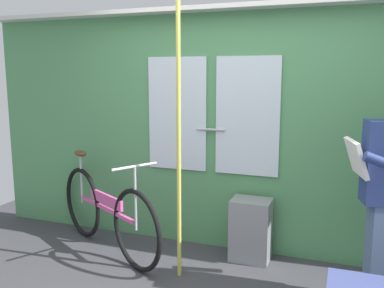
% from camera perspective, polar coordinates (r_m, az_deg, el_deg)
% --- Properties ---
extents(train_door_wall, '(5.32, 0.28, 2.30)m').
position_cam_1_polar(train_door_wall, '(4.02, 5.44, 2.30)').
color(train_door_wall, '#4C8C56').
rests_on(train_door_wall, ground_plane).
extents(bicycle_near_door, '(1.56, 0.91, 0.94)m').
position_cam_1_polar(bicycle_near_door, '(4.17, -11.52, -9.04)').
color(bicycle_near_door, black).
rests_on(bicycle_near_door, ground_plane).
extents(trash_bin_by_wall, '(0.36, 0.28, 0.57)m').
position_cam_1_polar(trash_bin_by_wall, '(3.98, 7.95, -11.41)').
color(trash_bin_by_wall, gray).
rests_on(trash_bin_by_wall, ground_plane).
extents(handrail_pole, '(0.04, 0.04, 2.26)m').
position_cam_1_polar(handrail_pole, '(3.42, -1.81, -0.14)').
color(handrail_pole, '#C6C14C').
rests_on(handrail_pole, ground_plane).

